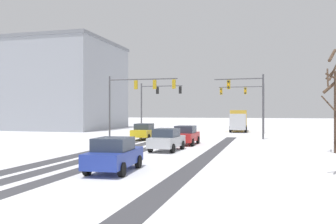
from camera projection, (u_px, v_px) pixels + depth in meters
The scene contains 16 objects.
wheel_track_left_lane at pixel (208, 156), 23.33m from camera, with size 1.06×34.12×0.01m, color #424247.
wheel_track_right_lane at pixel (92, 152), 25.47m from camera, with size 1.16×34.12×0.01m, color #424247.
wheel_track_center at pixel (112, 153), 25.07m from camera, with size 1.03×34.12×0.01m, color #424247.
wheel_track_oncoming at pixel (133, 153), 24.67m from camera, with size 0.93×34.12×0.01m, color #424247.
sidewalk_kerb_right at pixel (287, 160), 20.60m from camera, with size 4.00×34.12×0.12m, color white.
traffic_signal_far_right at pixel (248, 98), 47.69m from camera, with size 5.92×0.53×6.50m.
traffic_signal_near_right at pixel (250, 96), 35.87m from camera, with size 4.90×0.39×6.50m.
traffic_signal_near_left at pixel (136, 92), 36.82m from camera, with size 7.33×0.38×6.50m.
traffic_signal_far_left at pixel (155, 98), 46.72m from camera, with size 5.58×0.42×6.50m.
car_yellow_cab_lead at pixel (144, 131), 36.75m from camera, with size 1.89×4.13×1.62m.
car_red_second at pixel (186, 135), 31.05m from camera, with size 1.85×4.11×1.62m.
car_silver_third at pixel (167, 140), 26.16m from camera, with size 1.96×4.17×1.62m.
car_blue_fourth at pixel (114, 154), 17.12m from camera, with size 2.02×4.19×1.62m.
box_truck_delivery at pixel (238, 120), 51.03m from camera, with size 2.51×7.48×3.02m.
bare_tree_sidewalk_mid at pixel (336, 108), 24.78m from camera, with size 1.88×1.64×6.15m.
office_building_far_left_block at pixel (41, 86), 60.16m from camera, with size 24.88×16.97×14.01m.
Camera 1 is at (7.89, -7.69, 2.86)m, focal length 38.77 mm.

